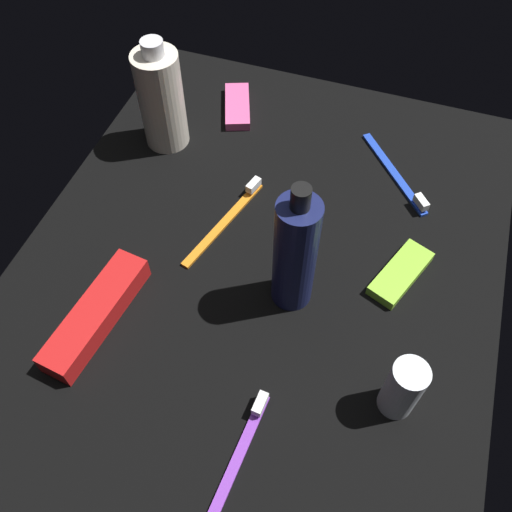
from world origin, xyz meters
The scene contains 10 objects.
ground_plane centered at (0.00, 0.00, -0.60)cm, with size 84.00×64.00×1.20cm, color black.
lotion_bottle centered at (2.24, 5.60, 9.06)cm, with size 5.22×5.22×20.36cm.
bodywash_bottle centered at (-19.23, -21.53, 8.04)cm, with size 6.84×6.84×17.74cm.
deodorant_stick centered at (12.51, 21.11, 4.49)cm, with size 4.02×4.02×8.99cm, color silver.
toothbrush_purple centered at (24.42, 6.12, 0.61)cm, with size 18.04×2.64×2.10cm.
toothbrush_blue centered at (-22.53, 15.06, 0.61)cm, with size 14.56×12.49×2.10cm.
toothbrush_orange centered at (-6.84, -6.53, 0.61)cm, with size 17.66×5.99×2.10cm.
toothpaste_box_red centered at (13.80, -16.31, 1.60)cm, with size 17.60×4.40×3.20cm, color red.
snack_bar_lime centered at (-5.02, 18.58, 0.75)cm, with size 10.40×4.00×1.50cm, color #8CD133.
snack_bar_pink centered at (-29.58, -13.38, 0.75)cm, with size 10.40×4.00×1.50cm, color #E55999.
Camera 1 is at (38.51, 13.11, 61.13)cm, focal length 38.16 mm.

